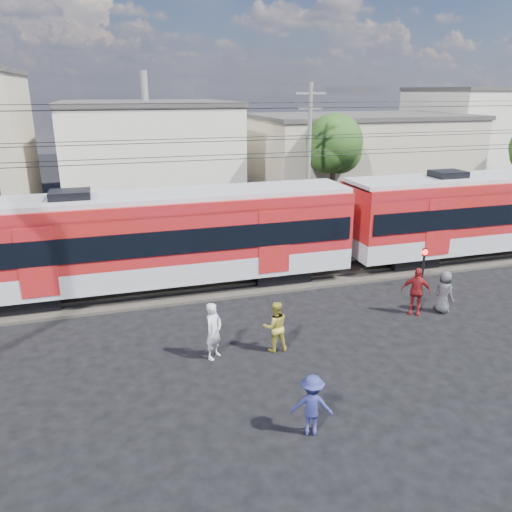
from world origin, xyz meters
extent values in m
plane|color=black|center=(0.00, 0.00, 0.00)|extent=(120.00, 120.00, 0.00)
cube|color=#2D2823|center=(0.00, 8.00, 0.06)|extent=(70.00, 3.40, 0.12)
cube|color=#59544C|center=(0.00, 7.25, 0.18)|extent=(70.00, 0.12, 0.12)
cube|color=#59544C|center=(0.00, 8.75, 0.18)|extent=(70.00, 0.12, 0.12)
cube|color=black|center=(-8.55, 8.00, 0.35)|extent=(2.40, 2.20, 0.70)
cube|color=black|center=(1.69, 8.00, 0.35)|extent=(2.40, 2.20, 0.70)
cube|color=#A4A6AC|center=(-3.43, 8.00, 1.15)|extent=(16.00, 3.00, 0.90)
cube|color=#9A1B0E|center=(-3.43, 8.00, 2.80)|extent=(16.00, 3.00, 2.40)
cube|color=black|center=(-3.43, 8.00, 2.55)|extent=(15.68, 3.08, 0.95)
cube|color=#A4A6AC|center=(-3.43, 8.00, 4.05)|extent=(16.00, 2.60, 0.25)
cube|color=black|center=(8.25, 8.00, 0.35)|extent=(2.40, 2.20, 0.70)
cube|color=#A4A6AC|center=(13.37, 8.00, 1.15)|extent=(16.00, 3.00, 0.90)
cube|color=#9A1B0E|center=(13.37, 8.00, 2.80)|extent=(16.00, 3.00, 2.40)
cube|color=black|center=(13.37, 8.00, 2.55)|extent=(15.68, 3.08, 0.95)
cube|color=#A4A6AC|center=(13.37, 8.00, 4.05)|extent=(16.00, 2.60, 0.25)
cylinder|color=black|center=(0.00, 7.30, 5.50)|extent=(70.00, 0.03, 0.03)
cylinder|color=black|center=(0.00, 8.70, 5.50)|extent=(70.00, 0.03, 0.03)
cylinder|color=black|center=(0.00, 7.30, 6.20)|extent=(70.00, 0.03, 0.03)
cylinder|color=black|center=(0.00, 8.70, 6.20)|extent=(70.00, 0.03, 0.03)
cylinder|color=black|center=(0.00, 4.50, 7.50)|extent=(70.00, 0.03, 0.03)
cylinder|color=black|center=(0.00, 11.50, 7.50)|extent=(70.00, 0.03, 0.03)
cube|color=beige|center=(-2.00, 27.00, 3.50)|extent=(12.00, 12.00, 7.00)
cube|color=#3F3D3A|center=(-2.00, 27.00, 7.15)|extent=(12.24, 12.24, 0.30)
cube|color=tan|center=(14.00, 24.00, 3.00)|extent=(16.00, 10.00, 6.00)
cube|color=#3F3D3A|center=(14.00, 24.00, 6.15)|extent=(16.32, 10.20, 0.30)
cube|color=beige|center=(28.00, 28.00, 4.00)|extent=(10.00, 10.00, 8.00)
cube|color=#3F3D3A|center=(28.00, 28.00, 8.15)|extent=(10.20, 10.20, 0.30)
cylinder|color=slate|center=(6.00, 15.00, 4.25)|extent=(0.24, 0.24, 8.50)
cube|color=slate|center=(6.00, 15.00, 7.90)|extent=(1.80, 0.12, 0.12)
cube|color=slate|center=(6.00, 15.00, 7.10)|extent=(1.40, 0.12, 0.12)
cylinder|color=#382619|center=(9.00, 18.00, 1.96)|extent=(0.36, 0.36, 3.92)
sphere|color=#214513|center=(9.00, 18.00, 4.90)|extent=(3.64, 3.64, 3.64)
sphere|color=#214513|center=(9.60, 18.30, 4.20)|extent=(2.80, 2.80, 2.80)
imported|color=silver|center=(-2.47, 1.98, 0.93)|extent=(0.80, 0.78, 1.85)
imported|color=gold|center=(-0.47, 1.86, 0.85)|extent=(0.86, 0.69, 1.69)
imported|color=navy|center=(-0.96, -2.33, 0.80)|extent=(1.18, 0.93, 1.61)
imported|color=maroon|center=(5.48, 2.97, 0.92)|extent=(1.14, 0.99, 1.84)
imported|color=#46454A|center=(6.60, 2.81, 0.82)|extent=(0.72, 0.91, 1.64)
cylinder|color=black|center=(7.29, 5.17, 0.83)|extent=(0.11, 0.11, 1.65)
sphere|color=#FF140C|center=(7.29, 5.17, 1.61)|extent=(0.26, 0.26, 0.26)
cube|color=black|center=(7.29, 5.17, 1.61)|extent=(0.23, 0.06, 0.32)
camera|label=1|loc=(-5.24, -11.84, 8.08)|focal=35.00mm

